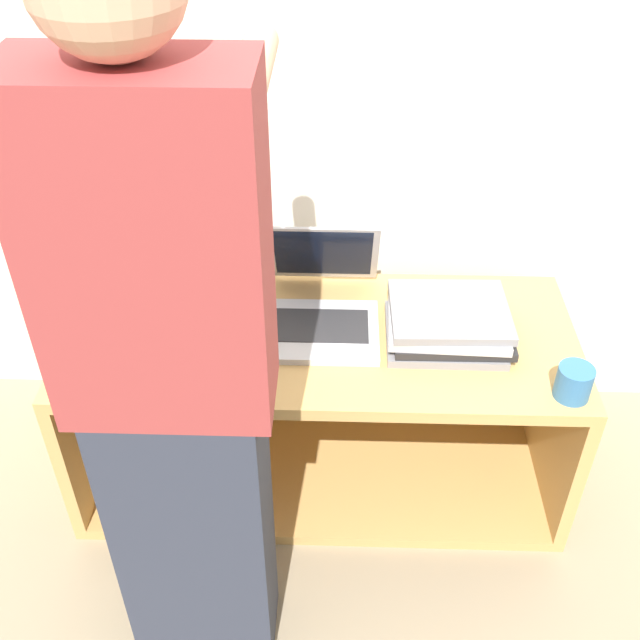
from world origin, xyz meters
TOP-DOWN VIEW (x-y plane):
  - ground_plane at (0.00, 0.00)m, footprint 12.00×12.00m
  - wall_back at (0.00, 0.71)m, footprint 8.00×0.05m
  - cart at (0.00, 0.37)m, footprint 1.43×0.61m
  - laptop_open at (0.00, 0.37)m, footprint 0.32×0.40m
  - laptop_stack_left at (-0.35, 0.30)m, footprint 0.34×0.29m
  - laptop_stack_right at (0.35, 0.30)m, footprint 0.34×0.29m
  - person at (-0.27, -0.25)m, footprint 0.40×0.53m
  - mug at (0.64, 0.08)m, footprint 0.09×0.09m

SIDE VIEW (x-z plane):
  - ground_plane at x=0.00m, z-range 0.00..0.00m
  - cart at x=0.00m, z-range 0.00..0.55m
  - mug at x=0.64m, z-range 0.55..0.64m
  - laptop_stack_left at x=-0.35m, z-range 0.55..0.65m
  - laptop_stack_right at x=0.35m, z-range 0.55..0.65m
  - laptop_open at x=0.00m, z-range 0.48..0.74m
  - person at x=-0.27m, z-range 0.01..1.74m
  - wall_back at x=0.00m, z-range 0.00..2.40m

